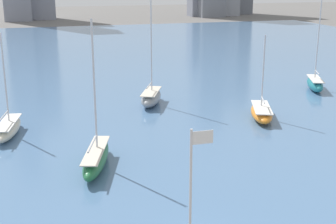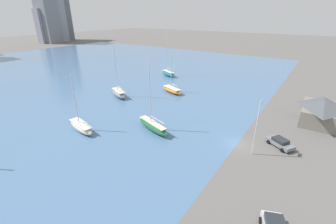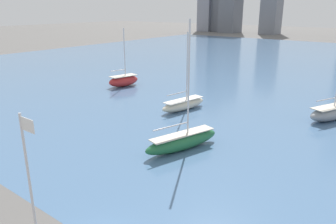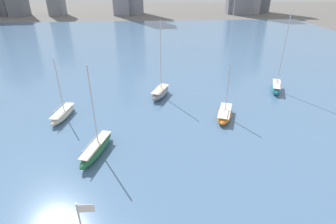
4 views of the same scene
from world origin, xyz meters
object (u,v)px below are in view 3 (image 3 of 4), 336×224
at_px(flag_pole, 31,186).
at_px(sailboat_cream, 184,104).
at_px(sailboat_green, 182,141).
at_px(sailboat_gray, 331,112).
at_px(sailboat_red, 124,80).

distance_m(flag_pole, sailboat_cream, 31.39).
height_order(flag_pole, sailboat_green, sailboat_green).
height_order(flag_pole, sailboat_gray, sailboat_gray).
bearing_deg(sailboat_cream, sailboat_red, 173.91).
height_order(flag_pole, sailboat_cream, sailboat_cream).
height_order(sailboat_red, sailboat_cream, sailboat_cream).
bearing_deg(sailboat_cream, sailboat_green, -44.72).
bearing_deg(flag_pole, sailboat_gray, 79.00).
distance_m(sailboat_cream, sailboat_gray, 19.46).
bearing_deg(sailboat_cream, sailboat_gray, 35.06).
relative_size(sailboat_red, sailboat_green, 0.81).
bearing_deg(sailboat_red, flag_pole, -38.67).
bearing_deg(flag_pole, sailboat_green, 98.57).
bearing_deg(flag_pole, sailboat_red, 128.81).
height_order(sailboat_cream, sailboat_green, sailboat_green).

